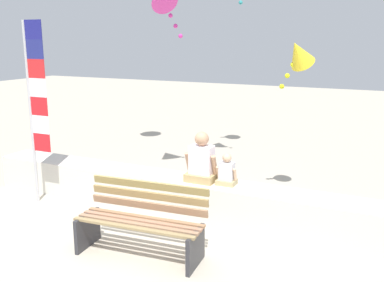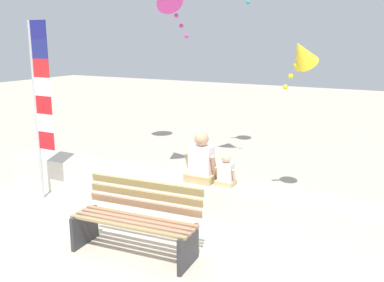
% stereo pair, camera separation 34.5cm
% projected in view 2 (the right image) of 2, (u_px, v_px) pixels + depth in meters
% --- Properties ---
extents(ground_plane, '(40.00, 40.00, 0.00)m').
position_uv_depth(ground_plane, '(134.00, 235.00, 6.10)').
color(ground_plane, '#B7AC98').
extents(seawall_ledge, '(6.64, 0.59, 0.57)m').
position_uv_depth(seawall_ledge, '(172.00, 193.00, 6.91)').
color(seawall_ledge, silver).
rests_on(seawall_ledge, ground).
extents(park_bench, '(1.66, 0.74, 0.88)m').
position_uv_depth(park_bench, '(137.00, 221.00, 5.53)').
color(park_bench, '#967E54').
rests_on(park_bench, ground).
extents(person_adult, '(0.49, 0.36, 0.75)m').
position_uv_depth(person_adult, '(201.00, 162.00, 6.53)').
color(person_adult, tan).
rests_on(person_adult, seawall_ledge).
extents(person_child, '(0.31, 0.23, 0.47)m').
position_uv_depth(person_child, '(226.00, 173.00, 6.37)').
color(person_child, tan).
rests_on(person_child, seawall_ledge).
extents(flag_banner, '(0.38, 0.05, 2.94)m').
position_uv_depth(flag_banner, '(40.00, 98.00, 7.07)').
color(flag_banner, '#B7B7BC').
rests_on(flag_banner, ground).
extents(kite_yellow, '(0.60, 0.67, 0.86)m').
position_uv_depth(kite_yellow, '(302.00, 54.00, 6.73)').
color(kite_yellow, yellow).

